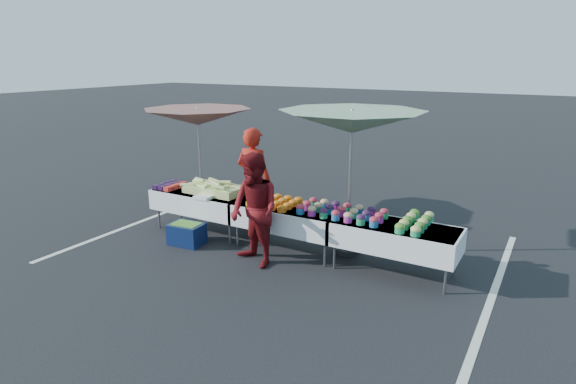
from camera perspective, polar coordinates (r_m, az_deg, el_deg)
The scene contains 17 objects.
ground at distance 8.10m, azimuth -0.00°, elevation -6.83°, with size 80.00×80.00×0.00m, color black.
stripe_left at distance 9.99m, azimuth -16.13°, elevation -3.03°, with size 0.10×5.00×0.00m, color silver.
stripe_right at distance 7.20m, azimuth 23.09°, elevation -11.17°, with size 0.10×5.00×0.00m, color silver.
table_left at distance 8.89m, azimuth -10.10°, elevation -1.01°, with size 1.86×0.81×0.75m.
table_center at distance 7.89m, azimuth -0.00°, elevation -2.91°, with size 1.86×0.81×0.75m.
table_right at distance 7.21m, azimuth 12.53°, elevation -5.13°, with size 1.86×0.81×0.75m.
berry_punnets at distance 9.25m, azimuth -13.78°, elevation 0.77°, with size 0.40×0.54×0.08m.
corn_pile at distance 8.70m, azimuth -8.77°, elevation 0.44°, with size 1.16×0.57×0.26m.
plastic_bags at distance 8.43m, azimuth -9.90°, elevation -0.57°, with size 0.30×0.25×0.05m, color white.
carrot_bowls at distance 7.94m, azimuth -1.60°, elevation -1.16°, with size 0.75×0.69×0.11m.
potato_cups at distance 7.41m, azimuth 6.38°, elevation -2.26°, with size 1.34×0.58×0.16m.
bean_baskets at distance 7.14m, azimuth 14.82°, elevation -3.46°, with size 0.36×0.86×0.15m.
vendor at distance 8.76m, azimuth -4.07°, elevation 1.48°, with size 0.70×0.46×1.91m, color #AE1F13.
customer at distance 7.27m, azimuth -4.00°, elevation -2.19°, with size 0.85×0.66×1.75m, color maroon.
umbrella_left at distance 9.65m, azimuth -10.65°, elevation 8.65°, with size 2.68×2.68×2.16m.
umbrella_right at distance 7.50m, azimuth 7.58°, elevation 8.11°, with size 3.02×3.02×2.35m.
storage_bin at distance 8.44m, azimuth -11.90°, elevation -4.83°, with size 0.60×0.46×0.37m.
Camera 1 is at (3.74, -6.47, 3.10)m, focal length 30.00 mm.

